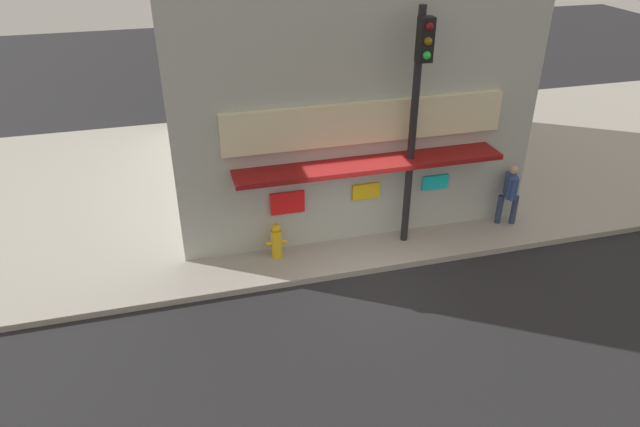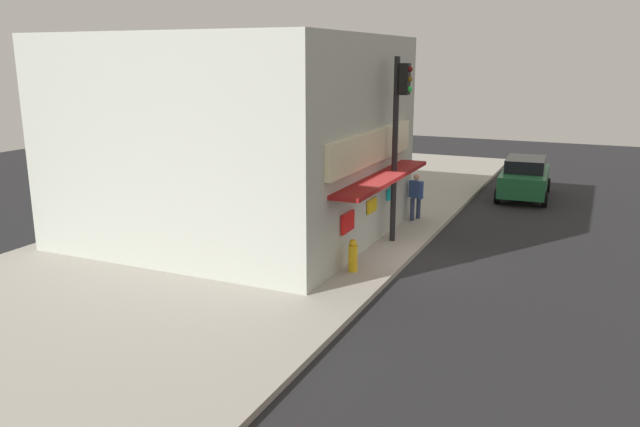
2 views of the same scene
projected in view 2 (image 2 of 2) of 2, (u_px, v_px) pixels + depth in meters
The scene contains 8 objects.
ground_plane at pixel (411, 262), 18.90m from camera, with size 60.84×60.84×0.00m, color #232326.
sidewalk at pixel (247, 237), 21.17m from camera, with size 40.56×11.43×0.16m, color #A39E93.
corner_building at pixel (239, 137), 20.85m from camera, with size 9.08×10.16×6.48m.
traffic_light at pixel (398, 127), 19.57m from camera, with size 0.32×0.58×5.84m.
fire_hydrant at pixel (353, 256), 17.47m from camera, with size 0.50×0.26×0.93m.
trash_can at pixel (350, 233), 19.72m from camera, with size 0.58×0.58×0.89m, color #2D2D2D.
pedestrian at pixel (416, 194), 22.95m from camera, with size 0.57×0.63×1.69m.
parked_car_green at pixel (524, 177), 27.30m from camera, with size 4.53×2.30×1.75m.
Camera 2 is at (-17.51, -4.94, 5.98)m, focal length 35.32 mm.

